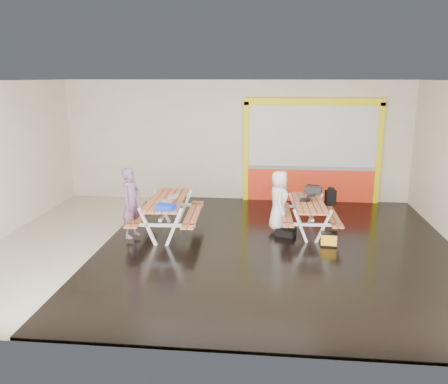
# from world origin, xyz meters

# --- Properties ---
(room) EXTENTS (10.02, 8.02, 3.52)m
(room) POSITION_xyz_m (0.00, 0.00, 1.75)
(room) COLOR beige
(room) RESTS_ON ground
(deck) EXTENTS (7.50, 7.98, 0.05)m
(deck) POSITION_xyz_m (1.25, 0.00, 0.03)
(deck) COLOR black
(deck) RESTS_ON room
(kiosk) EXTENTS (3.88, 0.16, 3.00)m
(kiosk) POSITION_xyz_m (2.20, 3.93, 1.44)
(kiosk) COLOR #F7371B
(kiosk) RESTS_ON room
(picnic_table_left) EXTENTS (1.56, 2.23, 0.87)m
(picnic_table_left) POSITION_xyz_m (-1.29, 0.65, 0.66)
(picnic_table_left) COLOR #CC7544
(picnic_table_left) RESTS_ON deck
(picnic_table_right) EXTENTS (1.37, 1.97, 0.77)m
(picnic_table_right) POSITION_xyz_m (1.96, 1.08, 0.59)
(picnic_table_right) COLOR #CC7544
(picnic_table_right) RESTS_ON deck
(person_left) EXTENTS (0.51, 0.65, 1.55)m
(person_left) POSITION_xyz_m (-1.96, 0.12, 0.90)
(person_left) COLOR #735072
(person_left) RESTS_ON deck
(person_right) EXTENTS (0.47, 0.70, 1.40)m
(person_right) POSITION_xyz_m (1.27, 1.00, 0.80)
(person_right) COLOR white
(person_right) RESTS_ON deck
(laptop_left) EXTENTS (0.44, 0.41, 0.17)m
(laptop_left) POSITION_xyz_m (-1.18, 0.35, 0.92)
(laptop_left) COLOR silver
(laptop_left) RESTS_ON picnic_table_left
(laptop_right) EXTENTS (0.39, 0.36, 0.15)m
(laptop_right) POSITION_xyz_m (1.92, 1.22, 0.82)
(laptop_right) COLOR black
(laptop_right) RESTS_ON picnic_table_right
(blue_pouch) EXTENTS (0.44, 0.35, 0.11)m
(blue_pouch) POSITION_xyz_m (-1.11, -0.21, 0.92)
(blue_pouch) COLOR #1136D0
(blue_pouch) RESTS_ON picnic_table_left
(toolbox) EXTENTS (0.45, 0.30, 0.24)m
(toolbox) POSITION_xyz_m (2.11, 1.85, 0.86)
(toolbox) COLOR black
(toolbox) RESTS_ON picnic_table_right
(backpack) EXTENTS (0.29, 0.23, 0.42)m
(backpack) POSITION_xyz_m (2.55, 1.91, 0.71)
(backpack) COLOR black
(backpack) RESTS_ON picnic_table_right
(dark_case) EXTENTS (0.51, 0.44, 0.16)m
(dark_case) POSITION_xyz_m (1.43, 0.74, 0.13)
(dark_case) COLOR black
(dark_case) RESTS_ON deck
(fluke_bag) EXTENTS (0.36, 0.25, 0.30)m
(fluke_bag) POSITION_xyz_m (2.34, 0.16, 0.19)
(fluke_bag) COLOR black
(fluke_bag) RESTS_ON deck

